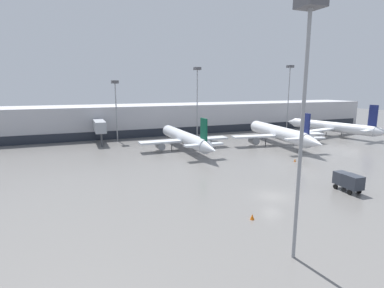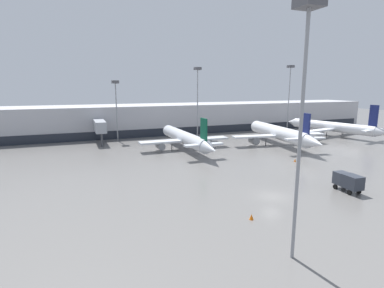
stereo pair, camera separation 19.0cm
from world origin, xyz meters
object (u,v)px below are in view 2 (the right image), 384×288
(traffic_cone_0, at_px, (295,160))
(parked_jet_0, at_px, (333,127))
(apron_light_mast_0, at_px, (198,83))
(apron_light_mast_1, at_px, (116,93))
(service_truck_1, at_px, (348,181))
(apron_light_mast_2, at_px, (305,63))
(parked_jet_2, at_px, (279,133))
(traffic_cone_3, at_px, (251,217))
(parked_jet_3, at_px, (185,138))
(apron_light_mast_5, at_px, (290,81))

(traffic_cone_0, bearing_deg, parked_jet_0, 33.23)
(parked_jet_0, bearing_deg, traffic_cone_0, 110.94)
(apron_light_mast_0, bearing_deg, apron_light_mast_1, 178.44)
(service_truck_1, xyz_separation_m, apron_light_mast_2, (-18.45, -10.56, 14.74))
(parked_jet_2, relative_size, traffic_cone_3, 52.27)
(service_truck_1, bearing_deg, apron_light_mast_2, 123.45)
(apron_light_mast_0, bearing_deg, traffic_cone_0, -80.71)
(parked_jet_3, bearing_deg, apron_light_mast_2, 170.81)
(parked_jet_3, relative_size, apron_light_mast_1, 2.01)
(apron_light_mast_1, height_order, apron_light_mast_5, apron_light_mast_5)
(service_truck_1, bearing_deg, apron_light_mast_5, -27.65)
(traffic_cone_0, height_order, traffic_cone_3, traffic_cone_3)
(parked_jet_2, distance_m, apron_light_mast_5, 30.66)
(parked_jet_3, bearing_deg, parked_jet_2, -98.80)
(traffic_cone_3, xyz_separation_m, apron_light_mast_2, (-0.85, -7.72, 16.00))
(apron_light_mast_2, xyz_separation_m, apron_light_mast_5, (50.15, 62.70, 0.28))
(parked_jet_2, relative_size, apron_light_mast_1, 2.08)
(traffic_cone_0, height_order, apron_light_mast_1, apron_light_mast_1)
(parked_jet_3, height_order, apron_light_mast_5, apron_light_mast_5)
(traffic_cone_3, xyz_separation_m, apron_light_mast_5, (49.31, 54.98, 16.27))
(traffic_cone_3, relative_size, apron_light_mast_0, 0.03)
(traffic_cone_0, bearing_deg, service_truck_1, -106.49)
(apron_light_mast_1, xyz_separation_m, apron_light_mast_5, (56.07, -1.11, 3.61))
(parked_jet_2, bearing_deg, parked_jet_0, -69.76)
(parked_jet_2, distance_m, apron_light_mast_1, 44.04)
(parked_jet_0, relative_size, traffic_cone_0, 57.07)
(parked_jet_3, xyz_separation_m, apron_light_mast_5, (42.93, 16.46, 13.91))
(service_truck_1, bearing_deg, apron_light_mast_0, 4.74)
(service_truck_1, height_order, traffic_cone_0, service_truck_1)
(service_truck_1, xyz_separation_m, apron_light_mast_5, (31.70, 52.13, 15.02))
(apron_light_mast_1, bearing_deg, traffic_cone_3, -83.12)
(apron_light_mast_2, relative_size, apron_light_mast_5, 0.98)
(traffic_cone_3, relative_size, apron_light_mast_2, 0.03)
(parked_jet_3, bearing_deg, traffic_cone_3, 170.29)
(apron_light_mast_0, distance_m, apron_light_mast_2, 65.54)
(parked_jet_3, xyz_separation_m, apron_light_mast_2, (-7.23, -46.23, 13.64))
(service_truck_1, bearing_deg, apron_light_mast_1, 28.25)
(apron_light_mast_2, bearing_deg, service_truck_1, 29.79)
(traffic_cone_3, height_order, apron_light_mast_0, apron_light_mast_0)
(service_truck_1, height_order, traffic_cone_3, service_truck_1)
(service_truck_1, height_order, apron_light_mast_0, apron_light_mast_0)
(traffic_cone_0, xyz_separation_m, apron_light_mast_2, (-23.35, -27.12, 16.04))
(parked_jet_0, relative_size, service_truck_1, 7.77)
(parked_jet_0, xyz_separation_m, apron_light_mast_1, (-60.85, 16.00, 10.16))
(parked_jet_3, distance_m, apron_light_mast_2, 48.74)
(apron_light_mast_0, xyz_separation_m, apron_light_mast_1, (-23.37, 0.64, -2.70))
(traffic_cone_0, xyz_separation_m, apron_light_mast_0, (-5.90, 36.06, 15.41))
(parked_jet_2, distance_m, traffic_cone_0, 17.68)
(parked_jet_0, bearing_deg, apron_light_mast_1, 62.98)
(traffic_cone_0, bearing_deg, apron_light_mast_0, 99.29)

